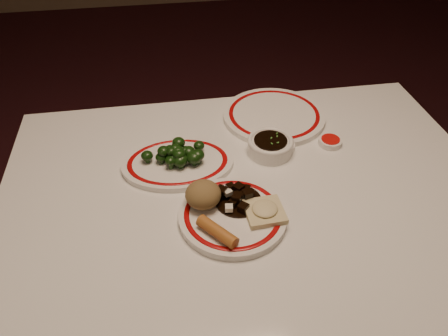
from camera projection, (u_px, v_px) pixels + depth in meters
The scene contains 12 objects.
dining_table at pixel (250, 220), 1.10m from camera, with size 1.20×0.90×0.75m.
main_plate at pixel (233, 216), 0.97m from camera, with size 0.31×0.31×0.02m.
rice_mound at pixel (203, 194), 0.97m from camera, with size 0.08×0.08×0.06m, color olive.
spring_roll at pixel (217, 232), 0.91m from camera, with size 0.03×0.03×0.10m, color #AB682A.
fried_wonton at pixel (265, 211), 0.96m from camera, with size 0.09×0.09×0.02m.
stirfry_heap at pixel (237, 197), 0.99m from camera, with size 0.11×0.11×0.03m.
broccoli_plate at pixel (178, 163), 1.12m from camera, with size 0.29×0.26×0.02m.
broccoli_pile at pixel (179, 154), 1.10m from camera, with size 0.16×0.09×0.05m.
soy_bowl at pixel (270, 146), 1.15m from camera, with size 0.12×0.12×0.04m.
sweet_sour_dish at pixel (330, 142), 1.19m from camera, with size 0.06×0.06×0.02m.
mustard_dish at pixel (283, 146), 1.17m from camera, with size 0.06×0.06×0.02m.
far_plate at pixel (274, 115), 1.29m from camera, with size 0.32×0.32×0.02m.
Camera 1 is at (-0.19, -0.74, 1.47)m, focal length 35.00 mm.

